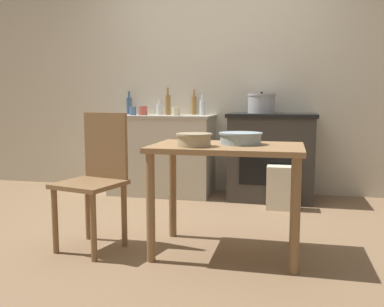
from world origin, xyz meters
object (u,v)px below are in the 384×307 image
object	(u,v)px
cup_center_right	(133,111)
cup_right	(143,111)
stove	(271,156)
stock_pot	(261,103)
work_table	(227,164)
flour_sack	(280,188)
cup_mid_right	(176,111)
bottle_center_left	(129,105)
mixing_bowl_large	(194,139)
bottle_center	(194,105)
chair	(96,176)
bottle_left	(202,107)
bottle_mid_left	(160,109)
bottle_far_left	(168,104)
mixing_bowl_small	(241,138)

from	to	relation	value
cup_center_right	cup_right	world-z (taller)	cup_right
stove	stock_pot	size ratio (longest dim) A/B	3.11
work_table	cup_center_right	bearing A→B (deg)	127.98
cup_right	flour_sack	bearing A→B (deg)	-13.81
cup_mid_right	cup_right	xyz separation A→B (m)	(-0.37, 0.01, 0.01)
stove	bottle_center_left	size ratio (longest dim) A/B	3.40
mixing_bowl_large	bottle_center	world-z (taller)	bottle_center
chair	bottle_center_left	world-z (taller)	bottle_center_left
flour_sack	cup_center_right	size ratio (longest dim) A/B	4.53
bottle_left	stove	bearing A→B (deg)	-9.95
stove	work_table	bearing A→B (deg)	-97.57
bottle_left	chair	bearing A→B (deg)	-101.07
work_table	cup_center_right	size ratio (longest dim) A/B	10.90
cup_center_right	cup_mid_right	size ratio (longest dim) A/B	1.06
work_table	cup_mid_right	world-z (taller)	cup_mid_right
chair	flour_sack	size ratio (longest dim) A/B	2.29
mixing_bowl_large	bottle_mid_left	distance (m)	2.17
bottle_far_left	mixing_bowl_small	bearing A→B (deg)	-59.75
cup_mid_right	bottle_mid_left	bearing A→B (deg)	137.78
mixing_bowl_large	cup_mid_right	xyz separation A→B (m)	(-0.59, 1.76, 0.13)
work_table	mixing_bowl_small	xyz separation A→B (m)	(0.08, 0.06, 0.17)
cup_right	stock_pot	bearing A→B (deg)	3.95
bottle_center_left	cup_right	world-z (taller)	bottle_center_left
bottle_far_left	cup_right	xyz separation A→B (m)	(-0.25, -0.12, -0.07)
work_table	flour_sack	world-z (taller)	work_table
mixing_bowl_large	flour_sack	bearing A→B (deg)	69.59
cup_center_right	work_table	bearing A→B (deg)	-52.02
mixing_bowl_small	cup_right	world-z (taller)	cup_right
cup_center_right	cup_mid_right	xyz separation A→B (m)	(0.48, 0.01, -0.00)
cup_mid_right	cup_right	distance (m)	0.37
cup_center_right	bottle_center	bearing A→B (deg)	25.90
bottle_center	mixing_bowl_large	bearing A→B (deg)	-77.43
flour_sack	bottle_mid_left	distance (m)	1.65
chair	cup_right	size ratio (longest dim) A/B	9.74
flour_sack	cup_right	xyz separation A→B (m)	(-1.49, 0.37, 0.71)
bottle_far_left	bottle_mid_left	world-z (taller)	bottle_far_left
mixing_bowl_large	bottle_mid_left	world-z (taller)	bottle_mid_left
flour_sack	stock_pot	xyz separation A→B (m)	(-0.22, 0.45, 0.79)
bottle_far_left	stove	bearing A→B (deg)	-3.42
bottle_center_left	cup_mid_right	bearing A→B (deg)	-22.19
chair	bottle_left	bearing A→B (deg)	93.27
mixing_bowl_small	mixing_bowl_large	bearing A→B (deg)	-144.58
bottle_left	cup_mid_right	world-z (taller)	bottle_left
mixing_bowl_small	bottle_left	size ratio (longest dim) A/B	1.33
bottle_mid_left	cup_right	bearing A→B (deg)	-119.40
cup_mid_right	chair	bearing A→B (deg)	-94.23
chair	stock_pot	bearing A→B (deg)	74.89
flour_sack	bottle_center_left	size ratio (longest dim) A/B	1.56
mixing_bowl_large	cup_right	distance (m)	2.03
bottle_far_left	bottle_center	xyz separation A→B (m)	(0.26, 0.16, -0.01)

